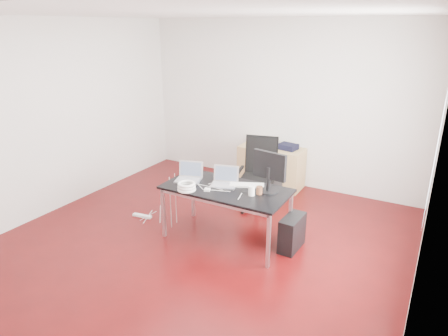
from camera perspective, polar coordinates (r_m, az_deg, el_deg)
The scene contains 18 objects.
room_shell at distance 4.78m, azimuth -2.84°, elevation 4.24°, with size 5.00×5.00×5.00m.
desk at distance 5.09m, azimuth 0.30°, elevation -3.40°, with size 1.60×0.80×0.73m.
office_chair at distance 6.07m, azimuth 5.04°, elevation -0.30°, with size 0.57×0.59×1.08m.
filing_cabinet_left at distance 7.12m, azimuth 4.52°, elevation 0.59°, with size 0.50×0.50×0.70m, color tan.
filing_cabinet_right at distance 6.91m, azimuth 9.03°, elevation -0.21°, with size 0.50×0.50×0.70m, color tan.
pc_tower at distance 5.15m, azimuth 9.69°, elevation -9.11°, with size 0.20×0.45×0.44m, color black.
wastebasket at distance 6.81m, azimuth 7.48°, elevation -2.32°, with size 0.24×0.24×0.28m, color black.
power_strip at distance 6.07m, azimuth -11.60°, elevation -6.72°, with size 0.30×0.06×0.04m, color white.
laptop_left at distance 5.34m, azimuth -5.03°, elevation -1.10°, with size 0.39×0.34×0.23m.
laptop_right at distance 5.15m, azimuth 0.04°, elevation -1.81°, with size 0.39×0.33×0.23m.
monitor at distance 4.90m, azimuth 6.50°, elevation -0.24°, with size 0.45×0.26×0.51m.
keyboard at distance 5.14m, azimuth 3.27°, elevation -2.45°, with size 0.44×0.14×0.02m, color white.
cup_white at distance 4.85m, azimuth 3.95°, elevation -3.25°, with size 0.08×0.08×0.12m, color white.
cup_brown at distance 4.89m, azimuth 5.07°, elevation -3.20°, with size 0.08×0.08×0.10m, color brown.
cable_coil at distance 4.99m, azimuth -5.37°, elevation -2.68°, with size 0.24×0.24×0.11m.
power_adapter at distance 4.99m, azimuth -2.42°, elevation -3.11°, with size 0.07×0.07×0.03m, color white.
speaker at distance 6.94m, azimuth 5.21°, elevation 3.87°, with size 0.09×0.08×0.18m, color #9E9E9E.
navy_garment at distance 6.83m, azimuth 9.12°, elevation 3.03°, with size 0.30×0.24×0.09m, color black.
Camera 1 is at (2.50, -3.89, 2.68)m, focal length 32.00 mm.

